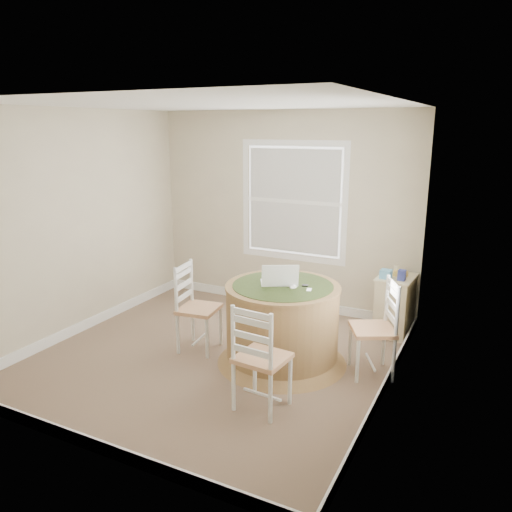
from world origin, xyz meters
The scene contains 14 objects.
room centered at (0.17, 0.16, 1.30)m, with size 3.64×3.64×2.64m.
round_table centered at (0.69, 0.23, 0.46)m, with size 1.35×1.35×0.84m.
chair_left centered at (-0.25, 0.10, 0.47)m, with size 0.42×0.40×0.95m, color white, non-canonical shape.
chair_near centered at (0.89, -0.66, 0.47)m, with size 0.42×0.40×0.95m, color white, non-canonical shape.
chair_right centered at (1.58, 0.38, 0.47)m, with size 0.42×0.40×0.95m, color white, non-canonical shape.
laptop centered at (0.64, 0.23, 0.87)m, with size 0.48×0.46×0.25m.
mouse centered at (0.81, 0.19, 0.85)m, with size 0.07×0.11×0.04m, color white.
phone centered at (0.98, 0.19, 0.84)m, with size 0.04×0.09×0.02m, color #B7BABF.
keys centered at (0.90, 0.29, 0.84)m, with size 0.06×0.05×0.03m, color black.
corner_chest centered at (1.57, 1.51, 0.35)m, with size 0.43×0.55×0.70m.
tissue_box centered at (1.48, 1.39, 0.75)m, with size 0.12×0.12×0.10m, color #61B0DE.
box_yellow centered at (1.60, 1.54, 0.73)m, with size 0.15×0.10×0.06m, color #E0B64F.
box_blue centered at (1.64, 1.39, 0.76)m, with size 0.08×0.08×0.12m, color navy.
cup_cream centered at (1.55, 1.63, 0.75)m, with size 0.07×0.07×0.09m, color beige.
Camera 1 is at (2.59, -4.18, 2.40)m, focal length 35.00 mm.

